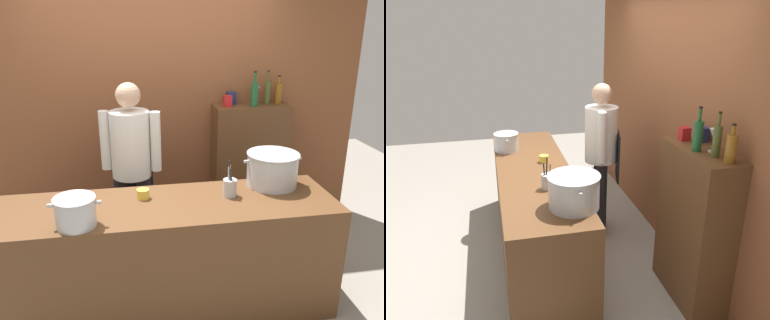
% 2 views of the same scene
% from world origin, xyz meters
% --- Properties ---
extents(ground_plane, '(8.00, 8.00, 0.00)m').
position_xyz_m(ground_plane, '(0.00, 0.00, 0.00)').
color(ground_plane, gray).
extents(brick_back_panel, '(4.40, 0.10, 3.00)m').
position_xyz_m(brick_back_panel, '(0.00, 1.40, 1.50)').
color(brick_back_panel, brown).
rests_on(brick_back_panel, ground_plane).
extents(prep_counter, '(2.47, 0.70, 0.90)m').
position_xyz_m(prep_counter, '(0.00, 0.00, 0.45)').
color(prep_counter, brown).
rests_on(prep_counter, ground_plane).
extents(bar_cabinet, '(0.76, 0.32, 1.34)m').
position_xyz_m(bar_cabinet, '(0.99, 1.19, 0.67)').
color(bar_cabinet, brown).
rests_on(bar_cabinet, ground_plane).
extents(chef, '(0.52, 0.39, 1.66)m').
position_xyz_m(chef, '(-0.23, 0.75, 0.96)').
color(chef, black).
rests_on(chef, ground_plane).
extents(stockpot_large, '(0.47, 0.41, 0.26)m').
position_xyz_m(stockpot_large, '(0.86, 0.21, 1.03)').
color(stockpot_large, '#B7BABF').
rests_on(stockpot_large, prep_counter).
extents(stockpot_small, '(0.33, 0.27, 0.20)m').
position_xyz_m(stockpot_small, '(-0.61, -0.22, 1.00)').
color(stockpot_small, '#B7BABF').
rests_on(stockpot_small, prep_counter).
extents(utensil_crock, '(0.10, 0.10, 0.28)m').
position_xyz_m(utensil_crock, '(0.48, 0.06, 0.97)').
color(utensil_crock, '#B7BABF').
rests_on(utensil_crock, prep_counter).
extents(butter_jar, '(0.09, 0.09, 0.07)m').
position_xyz_m(butter_jar, '(-0.17, 0.12, 0.94)').
color(butter_jar, yellow).
rests_on(butter_jar, prep_counter).
extents(wine_bottle_green, '(0.07, 0.07, 0.34)m').
position_xyz_m(wine_bottle_green, '(0.99, 1.13, 1.46)').
color(wine_bottle_green, '#1E592D').
rests_on(wine_bottle_green, bar_cabinet).
extents(wine_bottle_olive, '(0.06, 0.06, 0.33)m').
position_xyz_m(wine_bottle_olive, '(1.15, 1.19, 1.46)').
color(wine_bottle_olive, '#475123').
rests_on(wine_bottle_olive, bar_cabinet).
extents(wine_bottle_amber, '(0.08, 0.08, 0.28)m').
position_xyz_m(wine_bottle_amber, '(1.28, 1.22, 1.44)').
color(wine_bottle_amber, '#8C5919').
rests_on(wine_bottle_amber, bar_cabinet).
extents(wine_glass_tall, '(0.07, 0.07, 0.18)m').
position_xyz_m(wine_glass_tall, '(1.04, 1.23, 1.47)').
color(wine_glass_tall, silver).
rests_on(wine_glass_tall, bar_cabinet).
extents(spice_tin_navy, '(0.08, 0.08, 0.12)m').
position_xyz_m(spice_tin_navy, '(0.80, 1.28, 1.40)').
color(spice_tin_navy, navy).
rests_on(spice_tin_navy, bar_cabinet).
extents(spice_tin_red, '(0.08, 0.08, 0.11)m').
position_xyz_m(spice_tin_red, '(0.73, 1.16, 1.39)').
color(spice_tin_red, red).
rests_on(spice_tin_red, bar_cabinet).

